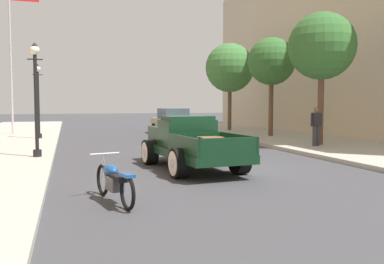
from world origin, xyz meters
name	(u,v)px	position (x,y,z in m)	size (l,w,h in m)	color
ground_plane	(206,168)	(0.00, 0.00, 0.00)	(140.00, 140.00, 0.00)	#3D3D42
hotrod_truck_dark_green	(188,143)	(-0.50, 0.22, 0.75)	(2.47, 5.04, 1.58)	black
motorcycle_parked	(114,180)	(-3.16, -3.61, 0.44)	(0.73, 2.08, 0.93)	black
car_background_tan	(172,122)	(2.38, 13.58, 0.77)	(2.05, 4.39, 1.65)	tan
pedestrian_sidewalk_right	(316,124)	(6.11, 3.41, 1.09)	(0.53, 0.22, 1.65)	#333338
street_lamp_near	(36,91)	(-5.02, 3.10, 2.39)	(0.50, 0.32, 3.85)	black
street_lamp_far	(38,95)	(-5.44, 11.04, 2.39)	(0.50, 0.32, 3.85)	black
flagpole	(14,39)	(-6.92, 14.86, 5.77)	(1.74, 0.16, 9.16)	#B2B2B7
street_tree_nearest	(322,47)	(6.64, 3.90, 4.43)	(2.92, 2.92, 5.76)	brown
street_tree_second	(271,62)	(6.89, 8.99, 4.27)	(2.63, 2.63, 5.46)	brown
street_tree_third	(230,68)	(6.59, 14.35, 4.36)	(3.30, 3.30, 5.87)	brown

